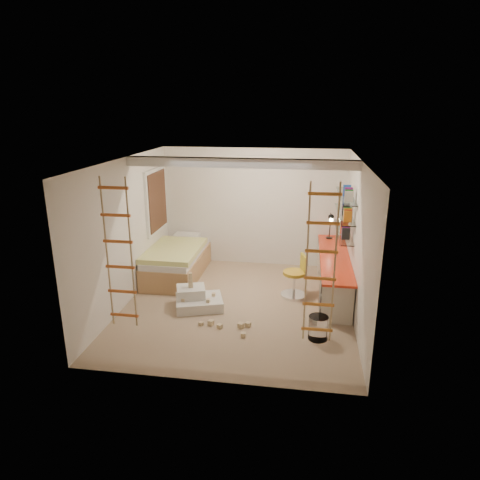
% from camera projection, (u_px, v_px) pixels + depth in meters
% --- Properties ---
extents(floor, '(4.50, 4.50, 0.00)m').
position_uv_depth(floor, '(237.00, 306.00, 7.71)').
color(floor, tan).
rests_on(floor, ground).
extents(ceiling_beam, '(4.00, 0.18, 0.16)m').
position_uv_depth(ceiling_beam, '(240.00, 163.00, 7.24)').
color(ceiling_beam, white).
rests_on(ceiling_beam, ceiling).
extents(window_frame, '(0.06, 1.15, 1.35)m').
position_uv_depth(window_frame, '(156.00, 201.00, 8.95)').
color(window_frame, white).
rests_on(window_frame, wall_left).
extents(window_blind, '(0.02, 1.00, 1.20)m').
position_uv_depth(window_blind, '(158.00, 201.00, 8.95)').
color(window_blind, '#4C2D1E').
rests_on(window_blind, window_frame).
extents(rope_ladder_left, '(0.41, 0.04, 2.13)m').
position_uv_depth(rope_ladder_left, '(119.00, 254.00, 5.81)').
color(rope_ladder_left, '#D45A24').
rests_on(rope_ladder_left, ceiling).
extents(rope_ladder_right, '(0.41, 0.04, 2.13)m').
position_uv_depth(rope_ladder_right, '(321.00, 265.00, 5.42)').
color(rope_ladder_right, orange).
rests_on(rope_ladder_right, ceiling).
extents(waste_bin, '(0.30, 0.30, 0.38)m').
position_uv_depth(waste_bin, '(318.00, 328.00, 6.56)').
color(waste_bin, white).
rests_on(waste_bin, floor).
extents(desk, '(0.56, 2.80, 0.75)m').
position_uv_depth(desk, '(333.00, 273.00, 8.16)').
color(desk, red).
rests_on(desk, floor).
extents(shelves, '(0.25, 1.80, 0.71)m').
position_uv_depth(shelves, '(344.00, 214.00, 8.06)').
color(shelves, white).
rests_on(shelves, wall_right).
extents(bed, '(1.02, 2.00, 0.69)m').
position_uv_depth(bed, '(177.00, 261.00, 8.99)').
color(bed, '#AD7F51').
rests_on(bed, floor).
extents(task_lamp, '(0.14, 0.36, 0.57)m').
position_uv_depth(task_lamp, '(331.00, 223.00, 8.85)').
color(task_lamp, black).
rests_on(task_lamp, desk).
extents(swivel_chair, '(0.61, 0.61, 0.82)m').
position_uv_depth(swivel_chair, '(295.00, 281.00, 8.00)').
color(swivel_chair, gold).
rests_on(swivel_chair, floor).
extents(play_platform, '(0.97, 0.85, 0.36)m').
position_uv_depth(play_platform, '(197.00, 300.00, 7.63)').
color(play_platform, silver).
rests_on(play_platform, floor).
extents(toy_blocks, '(1.27, 1.08, 0.63)m').
position_uv_depth(toy_blocks, '(210.00, 306.00, 7.23)').
color(toy_blocks, '#CCB284').
rests_on(toy_blocks, floor).
extents(books, '(0.14, 0.64, 0.92)m').
position_uv_depth(books, '(345.00, 209.00, 8.03)').
color(books, '#262626').
rests_on(books, shelves).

